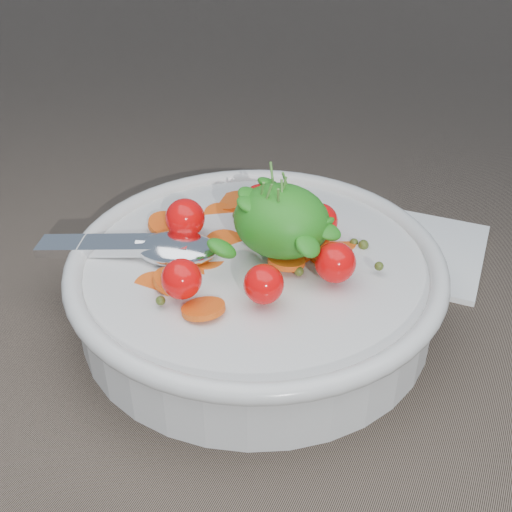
% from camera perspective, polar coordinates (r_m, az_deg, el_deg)
% --- Properties ---
extents(ground, '(6.00, 6.00, 0.00)m').
position_cam_1_polar(ground, '(0.52, -0.48, -6.35)').
color(ground, brown).
rests_on(ground, ground).
extents(bowl, '(0.32, 0.30, 0.13)m').
position_cam_1_polar(bowl, '(0.51, 0.00, -2.16)').
color(bowl, silver).
rests_on(bowl, ground).
extents(napkin, '(0.15, 0.14, 0.01)m').
position_cam_1_polar(napkin, '(0.63, 12.85, 0.81)').
color(napkin, white).
rests_on(napkin, ground).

